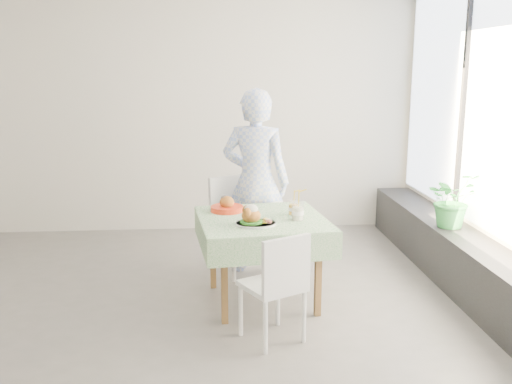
{
  "coord_description": "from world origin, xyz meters",
  "views": [
    {
      "loc": [
        0.54,
        -4.44,
        1.98
      ],
      "look_at": [
        0.91,
        0.22,
        0.95
      ],
      "focal_mm": 40.0,
      "sensor_mm": 36.0,
      "label": 1
    }
  ],
  "objects": [
    {
      "name": "floor",
      "position": [
        0.0,
        0.0,
        0.0
      ],
      "size": [
        6.0,
        6.0,
        0.0
      ],
      "primitive_type": "plane",
      "color": "#5A5755",
      "rests_on": "ground"
    },
    {
      "name": "wall_back",
      "position": [
        0.0,
        2.5,
        1.4
      ],
      "size": [
        6.0,
        0.02,
        2.8
      ],
      "primitive_type": "cube",
      "color": "beige",
      "rests_on": "ground"
    },
    {
      "name": "wall_front",
      "position": [
        0.0,
        -2.5,
        1.4
      ],
      "size": [
        6.0,
        0.02,
        2.8
      ],
      "primitive_type": "cube",
      "color": "beige",
      "rests_on": "ground"
    },
    {
      "name": "window_ledge",
      "position": [
        2.8,
        0.0,
        0.25
      ],
      "size": [
        0.4,
        4.8,
        0.5
      ],
      "primitive_type": "cube",
      "color": "black",
      "rests_on": "ground"
    },
    {
      "name": "cafe_table",
      "position": [
        0.96,
        0.17,
        0.46
      ],
      "size": [
        1.15,
        1.15,
        0.74
      ],
      "color": "brown",
      "rests_on": "ground"
    },
    {
      "name": "chair_far",
      "position": [
        0.8,
        0.92,
        0.29
      ],
      "size": [
        0.6,
        0.6,
        0.93
      ],
      "color": "white",
      "rests_on": "ground"
    },
    {
      "name": "chair_near",
      "position": [
        0.97,
        -0.56,
        0.26
      ],
      "size": [
        0.53,
        0.53,
        0.83
      ],
      "color": "white",
      "rests_on": "ground"
    },
    {
      "name": "diner",
      "position": [
        0.96,
        0.92,
        0.9
      ],
      "size": [
        0.75,
        0.61,
        1.8
      ],
      "primitive_type": "imported",
      "rotation": [
        0.0,
        0.0,
        2.84
      ],
      "color": "#9AB4F6",
      "rests_on": "ground"
    },
    {
      "name": "main_dish",
      "position": [
        0.87,
        -0.05,
        0.8
      ],
      "size": [
        0.33,
        0.33,
        0.17
      ],
      "color": "white",
      "rests_on": "cafe_table"
    },
    {
      "name": "juice_cup_orange",
      "position": [
        1.23,
        0.26,
        0.8
      ],
      "size": [
        0.09,
        0.09,
        0.25
      ],
      "color": "white",
      "rests_on": "cafe_table"
    },
    {
      "name": "juice_cup_lemonade",
      "position": [
        1.24,
        0.09,
        0.81
      ],
      "size": [
        0.11,
        0.11,
        0.3
      ],
      "color": "white",
      "rests_on": "cafe_table"
    },
    {
      "name": "second_dish",
      "position": [
        0.67,
        0.42,
        0.78
      ],
      "size": [
        0.29,
        0.29,
        0.14
      ],
      "color": "red",
      "rests_on": "cafe_table"
    },
    {
      "name": "potted_plant",
      "position": [
        2.79,
        0.61,
        0.77
      ],
      "size": [
        0.59,
        0.55,
        0.53
      ],
      "primitive_type": "imported",
      "rotation": [
        0.0,
        0.0,
        0.34
      ],
      "color": "#27773A",
      "rests_on": "window_ledge"
    }
  ]
}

